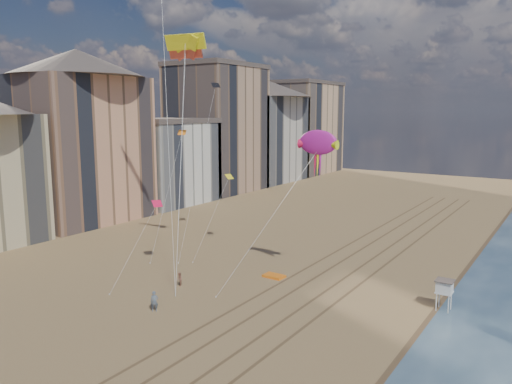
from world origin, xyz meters
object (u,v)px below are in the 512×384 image
grounded_kite (274,276)px  show_kite (318,143)px  lifeguard_stand (445,287)px  kite_flyer_b (179,279)px  kite_flyer_a (154,301)px

grounded_kite → show_kite: 15.79m
lifeguard_stand → show_kite: (-13.34, 0.01, 12.92)m
grounded_kite → kite_flyer_b: 10.58m
kite_flyer_a → kite_flyer_b: size_ratio=1.30×
grounded_kite → kite_flyer_b: bearing=-129.0°
lifeguard_stand → kite_flyer_a: lifeguard_stand is taller
show_kite → kite_flyer_a: show_kite is taller
show_kite → kite_flyer_a: bearing=-121.2°
show_kite → kite_flyer_b: show_kite is taller
grounded_kite → kite_flyer_a: (-4.33, -14.30, 0.83)m
kite_flyer_a → kite_flyer_b: 6.90m
lifeguard_stand → grounded_kite: 18.24m
lifeguard_stand → grounded_kite: bearing=-177.7°
show_kite → kite_flyer_b: 20.51m
lifeguard_stand → show_kite: size_ratio=0.16×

